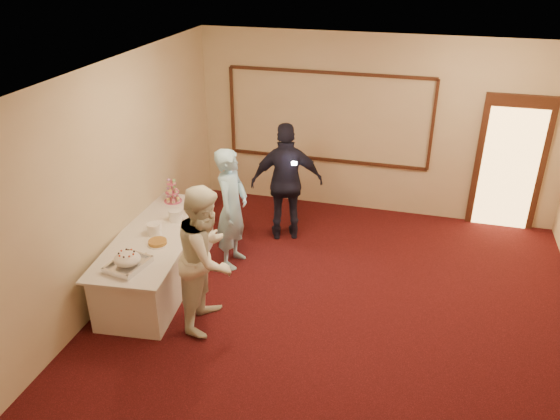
# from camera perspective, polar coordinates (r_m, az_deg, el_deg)

# --- Properties ---
(floor) EXTENTS (7.00, 7.00, 0.00)m
(floor) POSITION_cam_1_polar(r_m,az_deg,el_deg) (6.86, 5.66, -12.44)
(floor) COLOR black
(floor) RESTS_ON ground
(room_walls) EXTENTS (6.04, 7.04, 3.02)m
(room_walls) POSITION_cam_1_polar(r_m,az_deg,el_deg) (5.80, 6.54, 3.29)
(room_walls) COLOR beige
(room_walls) RESTS_ON floor
(wall_molding) EXTENTS (3.45, 0.04, 1.55)m
(wall_molding) POSITION_cam_1_polar(r_m,az_deg,el_deg) (9.29, 5.04, 9.58)
(wall_molding) COLOR #321A0F
(wall_molding) RESTS_ON room_walls
(doorway) EXTENTS (1.05, 0.07, 2.20)m
(doorway) POSITION_cam_1_polar(r_m,az_deg,el_deg) (9.41, 22.86, 4.42)
(doorway) COLOR #321A0F
(doorway) RESTS_ON floor
(buffet_table) EXTENTS (1.23, 2.59, 0.77)m
(buffet_table) POSITION_cam_1_polar(r_m,az_deg,el_deg) (7.64, -12.57, -4.93)
(buffet_table) COLOR white
(buffet_table) RESTS_ON floor
(pavlova_tray) EXTENTS (0.46, 0.59, 0.20)m
(pavlova_tray) POSITION_cam_1_polar(r_m,az_deg,el_deg) (6.76, -15.64, -5.17)
(pavlova_tray) COLOR silver
(pavlova_tray) RESTS_ON buffet_table
(cupcake_stand) EXTENTS (0.27, 0.27, 0.39)m
(cupcake_stand) POSITION_cam_1_polar(r_m,az_deg,el_deg) (8.25, -11.18, 1.78)
(cupcake_stand) COLOR #C74D77
(cupcake_stand) RESTS_ON buffet_table
(plate_stack_a) EXTENTS (0.19, 0.19, 0.16)m
(plate_stack_a) POSITION_cam_1_polar(r_m,az_deg,el_deg) (7.41, -13.00, -1.94)
(plate_stack_a) COLOR white
(plate_stack_a) RESTS_ON buffet_table
(plate_stack_b) EXTENTS (0.19, 0.19, 0.16)m
(plate_stack_b) POSITION_cam_1_polar(r_m,az_deg,el_deg) (7.71, -10.87, -0.53)
(plate_stack_b) COLOR white
(plate_stack_b) RESTS_ON buffet_table
(tart) EXTENTS (0.28, 0.28, 0.06)m
(tart) POSITION_cam_1_polar(r_m,az_deg,el_deg) (7.18, -12.66, -3.34)
(tart) COLOR white
(tart) RESTS_ON buffet_table
(man) EXTENTS (0.45, 0.67, 1.78)m
(man) POSITION_cam_1_polar(r_m,az_deg,el_deg) (7.70, -5.05, 0.16)
(man) COLOR #98D0EB
(man) RESTS_ON floor
(woman) EXTENTS (0.72, 0.91, 1.83)m
(woman) POSITION_cam_1_polar(r_m,az_deg,el_deg) (6.54, -7.65, -4.90)
(woman) COLOR white
(woman) RESTS_ON floor
(guest) EXTENTS (1.19, 0.79, 1.88)m
(guest) POSITION_cam_1_polar(r_m,az_deg,el_deg) (8.37, 0.72, 2.91)
(guest) COLOR black
(guest) RESTS_ON floor
(camera_flash) EXTENTS (0.08, 0.05, 0.05)m
(camera_flash) POSITION_cam_1_polar(r_m,az_deg,el_deg) (7.91, 1.49, 4.89)
(camera_flash) COLOR white
(camera_flash) RESTS_ON guest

